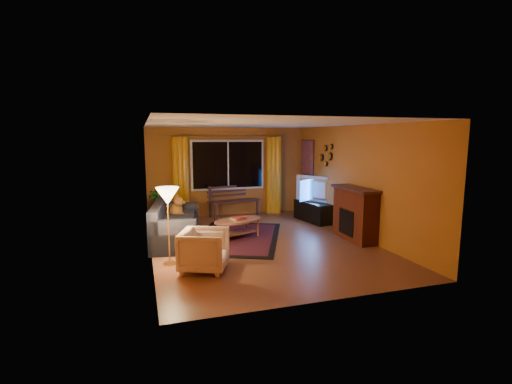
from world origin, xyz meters
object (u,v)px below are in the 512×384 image
object	(u,v)px
armchair	(204,248)
sofa	(176,222)
coffee_table	(238,229)
tv_console	(313,212)
floor_lamp	(169,227)
bench	(234,208)

from	to	relation	value
armchair	sofa	bearing A→B (deg)	30.99
coffee_table	tv_console	distance (m)	2.53
floor_lamp	bench	bearing A→B (deg)	59.90
coffee_table	tv_console	bearing A→B (deg)	23.38
bench	sofa	distance (m)	2.82
bench	tv_console	bearing A→B (deg)	-46.69
bench	floor_lamp	xyz separation A→B (m)	(-2.08, -3.58, 0.46)
sofa	tv_console	xyz separation A→B (m)	(3.67, 0.89, -0.16)
bench	sofa	world-z (taller)	sofa
coffee_table	sofa	bearing A→B (deg)	175.11
sofa	floor_lamp	bearing A→B (deg)	-90.62
coffee_table	tv_console	xyz separation A→B (m)	(2.33, 1.01, 0.05)
bench	coffee_table	xyz separation A→B (m)	(-0.48, -2.26, -0.01)
coffee_table	tv_console	world-z (taller)	tv_console
floor_lamp	sofa	bearing A→B (deg)	79.87
tv_console	coffee_table	bearing A→B (deg)	-165.37
bench	floor_lamp	distance (m)	4.17
armchair	tv_console	distance (m)	4.40
floor_lamp	coffee_table	distance (m)	2.13
floor_lamp	tv_console	distance (m)	4.59
bench	sofa	bearing A→B (deg)	-142.97
floor_lamp	coffee_table	size ratio (longest dim) A/B	1.18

